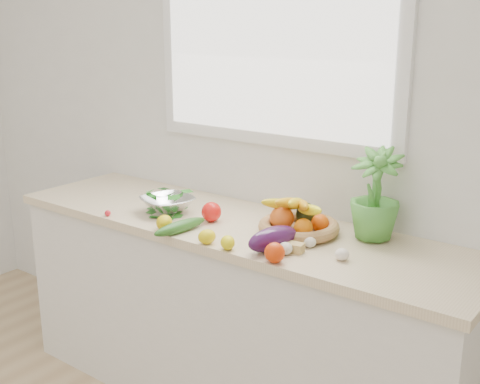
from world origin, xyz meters
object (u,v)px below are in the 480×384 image
Objects in this scene: eggplant at (273,239)px; colander_with_spinach at (167,200)px; cucumber at (180,227)px; apple at (211,212)px; potted_herb at (375,193)px; fruit_basket at (298,222)px.

eggplant is 0.66m from colander_with_spinach.
eggplant is 0.85× the size of cucumber.
cucumber is 0.29m from colander_with_spinach.
potted_herb is (0.67, 0.22, 0.15)m from apple.
potted_herb is at bearing 23.28° from fruit_basket.
fruit_basket is at bearing 35.67° from cucumber.
apple is 0.19m from cucumber.
apple is at bearing 5.69° from colander_with_spinach.
eggplant is 0.56× the size of fruit_basket.
apple is at bearing 162.83° from eggplant.
fruit_basket reaches higher than eggplant.
cucumber is at bearing -93.54° from apple.
potted_herb is 1.27× the size of colander_with_spinach.
cucumber is (-0.42, -0.06, -0.02)m from eggplant.
fruit_basket reaches higher than apple.
apple is 0.21× the size of fruit_basket.
fruit_basket is (-0.02, 0.22, 0.00)m from eggplant.
eggplant is at bearing 8.45° from cucumber.
potted_herb is 0.34m from fruit_basket.
fruit_basket is at bearing -156.72° from potted_herb.
potted_herb is at bearing 17.99° from apple.
eggplant reaches higher than apple.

